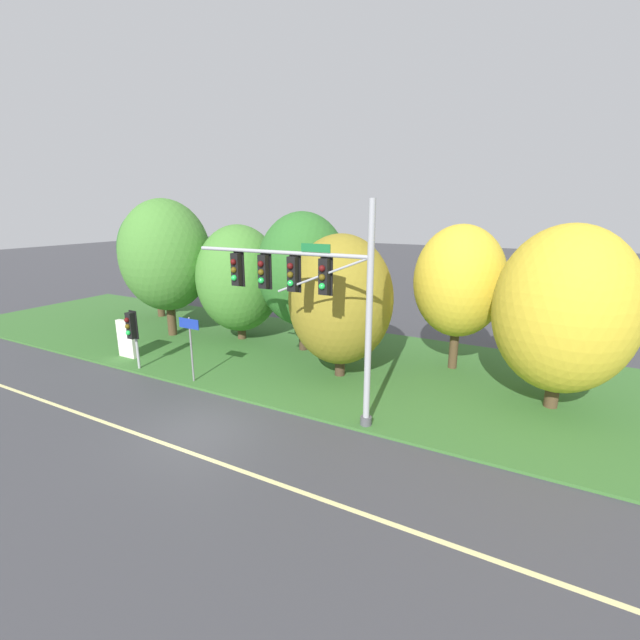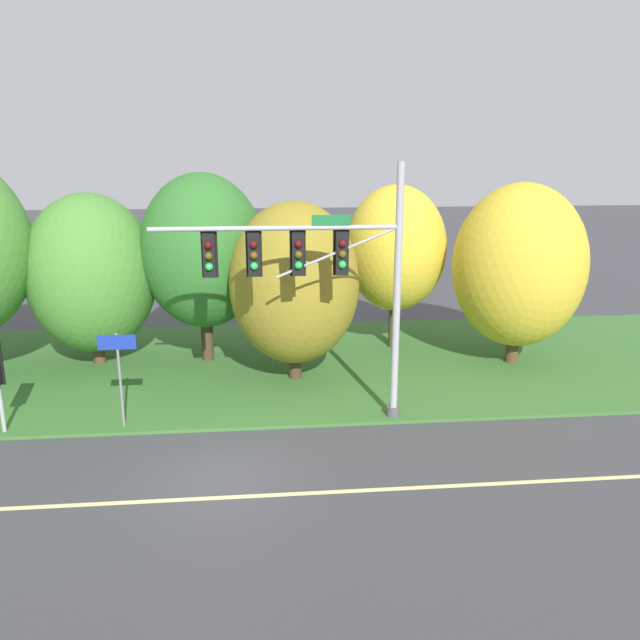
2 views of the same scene
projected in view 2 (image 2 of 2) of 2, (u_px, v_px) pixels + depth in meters
The scene contains 10 objects.
ground_plane at pixel (222, 473), 16.01m from camera, with size 160.00×160.00×0.00m, color #3D3D42.
lane_stripe at pixel (219, 498), 14.85m from camera, with size 36.00×0.16×0.01m, color beige.
grass_verge at pixel (234, 366), 23.93m from camera, with size 48.00×11.50×0.10m, color #386B2D.
traffic_signal_mast at pixel (318, 270), 17.84m from camera, with size 7.24×0.49×7.63m.
route_sign_post at pixel (119, 364), 18.05m from camera, with size 1.09×0.08×2.87m.
tree_behind_signpost at pixel (92, 274), 23.27m from camera, with size 4.77×4.77×6.48m.
tree_mid_verge at pixel (203, 251), 23.45m from camera, with size 4.65×4.65×7.19m.
tree_tall_centre at pixel (294, 283), 21.69m from camera, with size 4.54×4.54×6.31m.
tree_right_far at pixel (396, 249), 25.15m from camera, with size 4.06×4.06×6.67m.
tree_furthest_back at pixel (519, 266), 23.29m from camera, with size 4.90×4.90×6.85m.
Camera 2 is at (1.12, -14.62, 7.95)m, focal length 35.00 mm.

